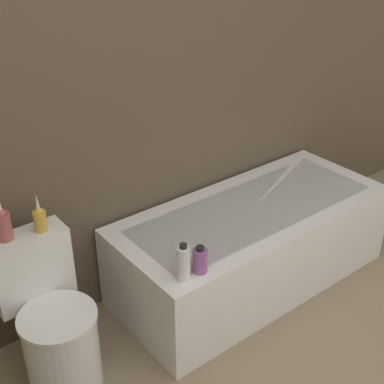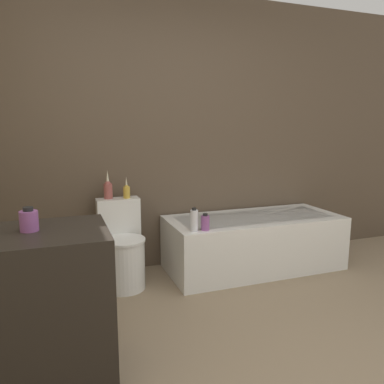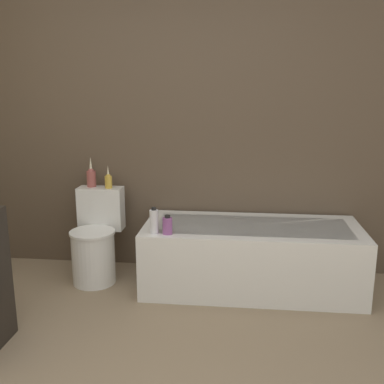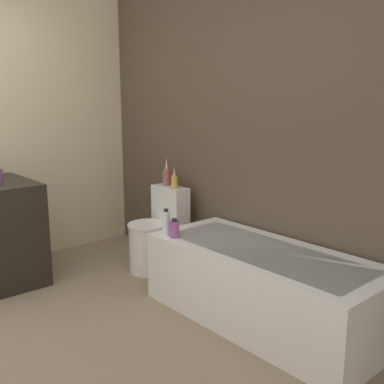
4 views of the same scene
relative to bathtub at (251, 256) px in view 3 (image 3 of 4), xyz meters
name	(u,v)px [view 3 (image 3 of 4)]	position (x,y,z in m)	size (l,w,h in m)	color
wall_back_tiled	(166,119)	(-0.73, 0.41, 1.04)	(6.40, 0.06, 2.60)	brown
bathtub	(251,256)	(0.00, 0.00, 0.00)	(1.68, 0.73, 0.51)	white
toilet	(96,242)	(-1.27, 0.02, 0.06)	(0.37, 0.51, 0.74)	white
vase_gold	(91,177)	(-1.35, 0.22, 0.57)	(0.08, 0.08, 0.25)	#994C47
vase_silver	(108,180)	(-1.19, 0.19, 0.55)	(0.06, 0.06, 0.19)	gold
shampoo_bottle_tall	(154,221)	(-0.72, -0.27, 0.35)	(0.06, 0.06, 0.20)	silver
shampoo_bottle_short	(167,225)	(-0.62, -0.27, 0.32)	(0.07, 0.07, 0.14)	#8C4C8C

